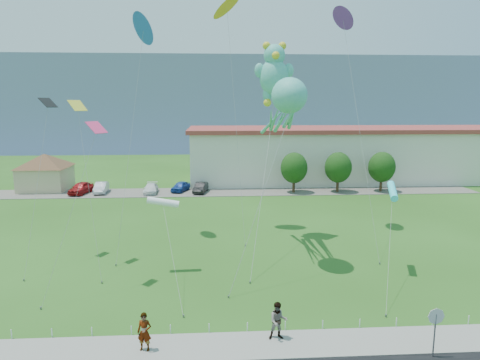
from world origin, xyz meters
name	(u,v)px	position (x,y,z in m)	size (l,w,h in m)	color
ground	(228,320)	(0.00, 0.00, 0.00)	(160.00, 160.00, 0.00)	#265117
sidewalk	(229,346)	(0.00, -2.75, 0.05)	(80.00, 2.50, 0.10)	gray
parking_strip	(219,192)	(0.00, 35.00, 0.03)	(70.00, 6.00, 0.06)	#59544C
hill_ridge	(216,102)	(0.00, 120.00, 12.50)	(160.00, 50.00, 25.00)	gray
pavilion	(45,168)	(-24.00, 38.00, 3.02)	(9.20, 9.20, 5.00)	tan
warehouse	(382,153)	(26.00, 44.00, 4.12)	(61.00, 15.00, 8.20)	beige
stop_sign	(436,321)	(9.50, -4.21, 1.87)	(0.80, 0.07, 2.50)	slate
rope_fence	(228,327)	(0.00, -1.30, 0.25)	(26.05, 0.05, 0.50)	white
tree_near	(294,168)	(10.00, 34.00, 3.39)	(3.60, 3.60, 5.47)	#3F2B19
tree_mid	(338,167)	(16.00, 34.00, 3.39)	(3.60, 3.60, 5.47)	#3F2B19
tree_far	(382,167)	(22.00, 34.00, 3.39)	(3.60, 3.60, 5.47)	#3F2B19
pedestrian_left	(144,332)	(-4.05, -2.90, 1.04)	(0.69, 0.45, 1.88)	gray
pedestrian_right	(278,321)	(2.47, -2.27, 1.06)	(0.94, 0.73, 1.92)	gray
parked_car_red	(81,188)	(-18.34, 34.84, 0.83)	(1.82, 4.53, 1.54)	#A51417
parked_car_silver	(101,188)	(-15.81, 35.26, 0.76)	(1.49, 4.26, 1.40)	#B5B4BB
parked_car_white	(151,189)	(-9.14, 34.67, 0.67)	(1.72, 4.23, 1.23)	white
parked_car_blue	(181,186)	(-5.27, 35.63, 0.72)	(1.55, 3.86, 1.32)	navy
parked_car_black	(201,187)	(-2.51, 34.68, 0.73)	(1.42, 4.07, 1.34)	black
octopus_kite	(286,106)	(4.60, 9.19, 11.62)	(5.75, 11.66, 13.59)	teal
teddy_bear_kite	(274,73)	(4.54, 15.27, 14.41)	(4.63, 11.67, 16.94)	teal
small_kite_pink	(91,146)	(-8.33, 5.24, 9.19)	(3.45, 4.51, 10.73)	#F2356F
small_kite_purple	(344,24)	(11.14, 17.66, 18.87)	(1.80, 11.08, 20.10)	purple
small_kite_yellow	(80,125)	(-10.16, 9.35, 10.32)	(2.92, 5.21, 12.08)	yellow
small_kite_cyan	(393,192)	(11.71, 6.45, 5.75)	(3.17, 7.94, 6.23)	#37E6F9
small_kite_orange	(227,12)	(0.68, 18.30, 19.87)	(2.20, 6.91, 21.11)	yellow
small_kite_blue	(143,34)	(-6.58, 16.27, 17.62)	(2.36, 8.74, 18.76)	blue
small_kite_black	(45,121)	(-13.11, 10.83, 10.48)	(1.29, 6.12, 12.29)	black
small_kite_white	(163,203)	(-4.23, 7.36, 4.96)	(2.09, 8.21, 5.44)	white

